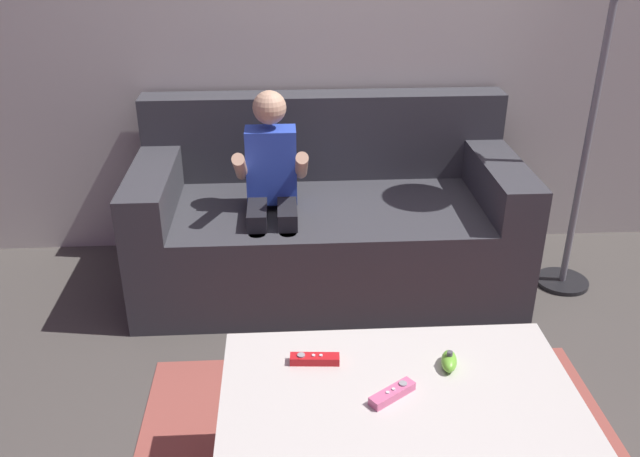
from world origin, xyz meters
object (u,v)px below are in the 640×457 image
at_px(coffee_table, 398,411).
at_px(game_remote_pink_far_corner, 392,393).
at_px(game_remote_red_near_edge, 315,359).
at_px(person_seated_on_couch, 272,188).
at_px(nunchuk_lime, 449,361).
at_px(couch, 327,221).

height_order(coffee_table, game_remote_pink_far_corner, game_remote_pink_far_corner).
xyz_separation_m(coffee_table, game_remote_red_near_edge, (-0.22, 0.14, 0.08)).
bearing_deg(game_remote_pink_far_corner, person_seated_on_couch, 104.84).
distance_m(game_remote_red_near_edge, game_remote_pink_far_corner, 0.25).
bearing_deg(person_seated_on_couch, game_remote_red_near_edge, -83.28).
bearing_deg(game_remote_red_near_edge, nunchuk_lime, -6.24).
height_order(couch, game_remote_pink_far_corner, couch).
height_order(coffee_table, game_remote_red_near_edge, game_remote_red_near_edge).
relative_size(couch, person_seated_on_couch, 1.82).
bearing_deg(game_remote_pink_far_corner, game_remote_red_near_edge, 141.32).
relative_size(person_seated_on_couch, game_remote_red_near_edge, 6.50).
bearing_deg(coffee_table, nunchuk_lime, 31.68).
distance_m(coffee_table, game_remote_pink_far_corner, 0.09).
distance_m(coffee_table, game_remote_red_near_edge, 0.27).
bearing_deg(game_remote_pink_far_corner, couch, 93.23).
bearing_deg(nunchuk_lime, person_seated_on_couch, 114.45).
relative_size(person_seated_on_couch, nunchuk_lime, 9.47).
bearing_deg(couch, nunchuk_lime, -78.62).
relative_size(person_seated_on_couch, coffee_table, 0.97).
height_order(person_seated_on_couch, nunchuk_lime, person_seated_on_couch).
relative_size(game_remote_red_near_edge, game_remote_pink_far_corner, 1.05).
xyz_separation_m(coffee_table, nunchuk_lime, (0.15, 0.10, 0.09)).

